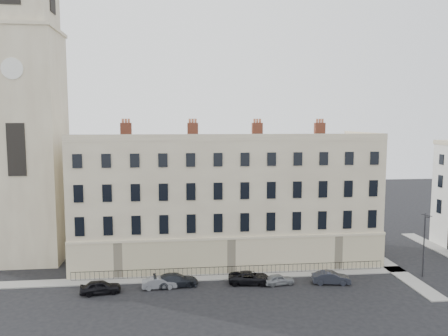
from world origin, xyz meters
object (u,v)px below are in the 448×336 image
Objects in this scene: car_c at (176,280)px; car_e at (279,279)px; car_a at (100,287)px; car_d at (250,278)px; streetlamp at (424,242)px; car_b at (160,283)px; car_f at (331,278)px.

car_e is (10.82, -0.78, -0.11)m from car_c.
car_d is (15.36, 0.99, -0.04)m from car_a.
streetlamp reaches higher than car_c.
car_a is 0.56× the size of streetlamp.
car_e is at bearing -95.28° from car_b.
car_a is at bearing 82.99° from car_e.
car_f is (5.58, -0.36, 0.10)m from car_e.
car_c is 10.85m from car_e.
car_f is (16.40, -1.15, -0.02)m from car_c.
car_a is 1.00× the size of car_f.
car_f is at bearing -89.14° from car_d.
car_b is 0.50× the size of streetlamp.
car_b is 12.50m from car_e.
streetlamp is at bearing -96.49° from car_e.
car_d is at bearing 69.54° from car_e.
car_d is 0.64× the size of streetlamp.
streetlamp reaches higher than car_b.
car_c is 1.16× the size of car_f.
car_b is at bearing 96.59° from car_f.
car_e is 16.77m from streetlamp.
car_c reaches higher than car_f.
car_d is 8.61m from car_f.
car_e is 5.59m from car_f.
streetlamp is at bearing -97.32° from car_a.
car_d is 1.40× the size of car_e.
car_e is (12.49, -0.39, -0.03)m from car_b.
car_c is 7.85m from car_d.
car_c is at bearing 77.79° from car_e.
car_b is at bearing 97.81° from car_c.
car_d is at bearing -96.54° from car_c.
car_b is 29.10m from streetlamp.
car_f is (8.55, -1.02, 0.02)m from car_d.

